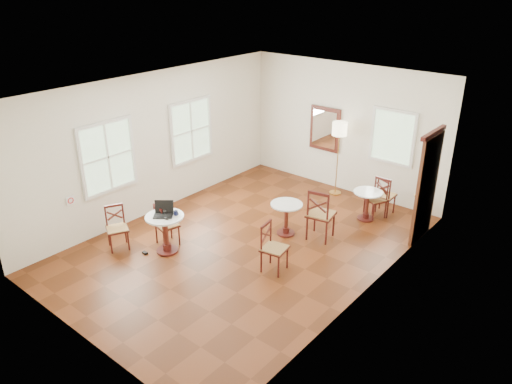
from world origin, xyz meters
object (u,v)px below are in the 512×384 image
at_px(chair_back_b, 377,199).
at_px(power_adapter, 145,253).
at_px(laptop, 164,212).
at_px(cafe_table_near, 166,230).
at_px(chair_mid_a, 321,214).
at_px(navy_mug, 176,213).
at_px(chair_near_a, 166,225).
at_px(chair_back_a, 384,195).
at_px(water_glass, 165,213).
at_px(cafe_table_mid, 286,215).
at_px(cafe_table_back, 367,202).
at_px(chair_near_b, 117,228).
at_px(floor_lamp, 339,134).
at_px(chair_mid_b, 273,248).
at_px(mouse, 167,218).

bearing_deg(chair_back_b, power_adapter, -97.06).
bearing_deg(laptop, cafe_table_near, -70.73).
distance_m(chair_mid_a, navy_mug, 2.76).
xyz_separation_m(chair_near_a, chair_back_b, (2.53, 3.64, -0.00)).
relative_size(chair_back_a, water_glass, 8.66).
bearing_deg(chair_mid_a, cafe_table_mid, 12.82).
bearing_deg(cafe_table_back, navy_mug, -121.48).
distance_m(chair_mid_a, laptop, 2.98).
bearing_deg(chair_near_a, cafe_table_near, 152.47).
xyz_separation_m(chair_near_b, chair_back_b, (3.15, 4.30, -0.00)).
xyz_separation_m(chair_mid_a, water_glass, (-1.92, -2.23, 0.27)).
bearing_deg(floor_lamp, chair_back_a, -11.01).
distance_m(chair_near_a, navy_mug, 0.51).
relative_size(navy_mug, power_adapter, 1.10).
xyz_separation_m(cafe_table_mid, chair_near_a, (-1.52, -1.79, 0.01)).
bearing_deg(chair_near_b, laptop, -29.74).
bearing_deg(cafe_table_back, power_adapter, -122.52).
height_order(cafe_table_back, chair_mid_b, chair_mid_b).
height_order(cafe_table_near, power_adapter, cafe_table_near).
distance_m(cafe_table_back, chair_mid_b, 2.81).
distance_m(cafe_table_back, mouse, 4.21).
xyz_separation_m(cafe_table_back, chair_near_a, (-2.44, -3.40, 0.03)).
height_order(cafe_table_near, cafe_table_back, cafe_table_near).
distance_m(cafe_table_near, laptop, 0.35).
distance_m(cafe_table_mid, chair_near_b, 3.25).
relative_size(mouse, power_adapter, 1.03).
bearing_deg(power_adapter, mouse, 34.32).
distance_m(chair_mid_a, mouse, 2.93).
bearing_deg(cafe_table_near, cafe_table_back, 58.04).
bearing_deg(mouse, power_adapter, -120.74).
height_order(chair_near_a, chair_mid_a, chair_mid_a).
height_order(cafe_table_back, power_adapter, cafe_table_back).
height_order(chair_near_a, floor_lamp, floor_lamp).
xyz_separation_m(cafe_table_near, chair_mid_a, (1.92, 2.25, 0.06)).
bearing_deg(chair_back_a, cafe_table_mid, 61.47).
relative_size(chair_mid_b, floor_lamp, 0.51).
bearing_deg(navy_mug, chair_mid_b, 19.45).
relative_size(chair_mid_b, laptop, 1.99).
xyz_separation_m(chair_near_a, chair_near_b, (-0.62, -0.66, -0.00)).
bearing_deg(floor_lamp, chair_mid_a, -66.63).
bearing_deg(cafe_table_near, mouse, -24.21).
bearing_deg(cafe_table_near, power_adapter, -128.16).
distance_m(laptop, mouse, 0.20).
relative_size(laptop, mouse, 4.30).
xyz_separation_m(cafe_table_mid, mouse, (-1.17, -2.03, 0.36)).
height_order(mouse, power_adapter, mouse).
height_order(navy_mug, power_adapter, navy_mug).
distance_m(cafe_table_near, chair_mid_b, 2.06).
bearing_deg(chair_near_b, chair_back_a, -8.21).
relative_size(floor_lamp, water_glass, 17.04).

